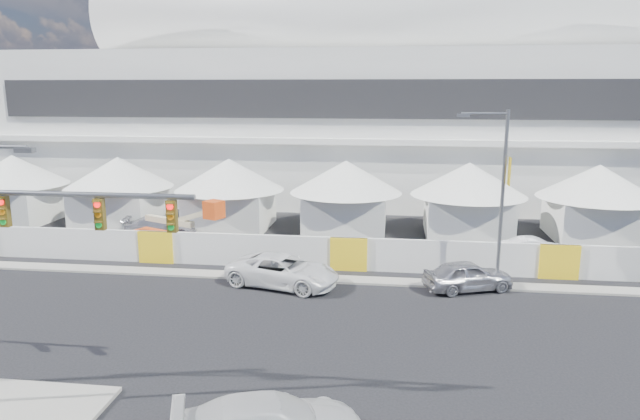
# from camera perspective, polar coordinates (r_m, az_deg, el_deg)

# --- Properties ---
(ground) EXTENTS (160.00, 160.00, 0.00)m
(ground) POSITION_cam_1_polar(r_m,az_deg,el_deg) (22.69, -16.24, -16.49)
(ground) COLOR black
(ground) RESTS_ON ground
(far_curb) EXTENTS (80.00, 1.20, 0.12)m
(far_curb) POSITION_cam_1_polar(r_m,az_deg,el_deg) (34.41, 26.72, -7.22)
(far_curb) COLOR gray
(far_curb) RESTS_ON ground
(stadium) EXTENTS (80.00, 24.80, 21.98)m
(stadium) POSITION_cam_1_polar(r_m,az_deg,el_deg) (59.66, 7.70, 10.79)
(stadium) COLOR silver
(stadium) RESTS_ON ground
(tent_row) EXTENTS (53.40, 8.40, 5.40)m
(tent_row) POSITION_cam_1_polar(r_m,az_deg,el_deg) (43.54, -3.32, 2.10)
(tent_row) COLOR silver
(tent_row) RESTS_ON ground
(hoarding_fence) EXTENTS (70.00, 0.25, 2.00)m
(hoarding_fence) POSITION_cam_1_polar(r_m,az_deg,el_deg) (34.13, 2.90, -4.40)
(hoarding_fence) COLOR silver
(hoarding_fence) RESTS_ON ground
(sedan_silver) EXTENTS (3.41, 5.14, 1.63)m
(sedan_silver) POSITION_cam_1_polar(r_m,az_deg,el_deg) (31.84, 14.58, -6.36)
(sedan_silver) COLOR #A9A9AD
(sedan_silver) RESTS_ON ground
(pickup_curb) EXTENTS (4.31, 6.72, 1.72)m
(pickup_curb) POSITION_cam_1_polar(r_m,az_deg,el_deg) (31.53, -3.72, -6.08)
(pickup_curb) COLOR white
(pickup_curb) RESTS_ON ground
(lot_car_a) EXTENTS (1.44, 4.08, 1.34)m
(lot_car_a) POSITION_cam_1_polar(r_m,az_deg,el_deg) (38.90, 20.72, -3.62)
(lot_car_a) COLOR white
(lot_car_a) RESTS_ON ground
(lot_car_c) EXTENTS (3.04, 5.52, 1.52)m
(lot_car_c) POSITION_cam_1_polar(r_m,az_deg,el_deg) (43.23, -15.64, -1.64)
(lot_car_c) COLOR silver
(lot_car_c) RESTS_ON ground
(streetlight_curb) EXTENTS (2.84, 0.64, 9.61)m
(streetlight_curb) POSITION_cam_1_polar(r_m,az_deg,el_deg) (31.56, 17.44, 2.23)
(streetlight_curb) COLOR slate
(streetlight_curb) RESTS_ON ground
(boom_lift) EXTENTS (8.08, 3.25, 3.95)m
(boom_lift) POSITION_cam_1_polar(r_m,az_deg,el_deg) (39.40, -15.04, -2.46)
(boom_lift) COLOR #DA4814
(boom_lift) RESTS_ON ground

